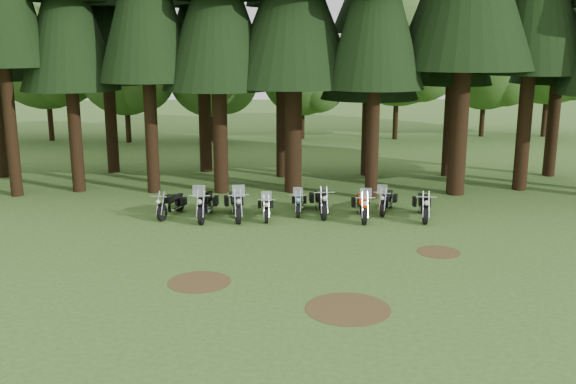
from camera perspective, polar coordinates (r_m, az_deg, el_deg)
name	(u,v)px	position (r m, az deg, el deg)	size (l,w,h in m)	color
ground	(301,258)	(20.34, 1.20, -5.91)	(120.00, 120.00, 0.00)	#3B6625
pine_back_4	(371,10)	(32.90, 7.43, 15.77)	(4.94, 4.94, 13.78)	black
decid_1	(49,56)	(47.44, -20.46, 11.27)	(7.91, 7.69, 9.88)	black
decid_2	(129,69)	(45.04, -13.97, 10.53)	(6.72, 6.53, 8.40)	black
decid_3	(215,76)	(44.56, -6.52, 10.23)	(6.12, 5.95, 7.65)	black
decid_4	(306,77)	(45.67, 1.63, 10.19)	(5.93, 5.76, 7.41)	black
decid_5	(404,50)	(45.88, 10.29, 12.33)	(8.45, 8.21, 10.56)	black
decid_6	(491,64)	(48.88, 17.61, 10.76)	(7.06, 6.86, 8.82)	black
decid_7	(557,50)	(50.38, 22.82, 11.58)	(8.44, 8.20, 10.55)	black
dirt_patch_0	(199,282)	(18.55, -7.88, -7.92)	(1.80, 1.80, 0.01)	#4C3D1E
dirt_patch_1	(439,252)	(21.50, 13.25, -5.20)	(1.40, 1.40, 0.01)	#4C3D1E
dirt_patch_2	(348,309)	(16.70, 5.36, -10.28)	(2.20, 2.20, 0.01)	#4C3D1E
motorcycle_0	(171,205)	(25.53, -10.35, -1.16)	(0.81, 2.06, 0.87)	black
motorcycle_1	(205,205)	(24.96, -7.35, -1.18)	(0.56, 2.52, 1.58)	black
motorcycle_2	(236,205)	(24.90, -4.68, -1.15)	(0.70, 2.51, 1.58)	black
motorcycle_3	(266,207)	(24.82, -1.98, -1.38)	(0.39, 2.06, 1.29)	black
motorcycle_4	(299,203)	(25.58, 0.97, -0.96)	(0.44, 2.02, 1.27)	black
motorcycle_5	(321,202)	(25.38, 2.92, -0.90)	(0.39, 2.43, 0.99)	black
motorcycle_6	(362,207)	(24.86, 6.59, -1.30)	(0.44, 2.33, 1.47)	black
motorcycle_7	(386,201)	(26.03, 8.75, -0.81)	(1.00, 2.07, 1.34)	black
motorcycle_8	(423,206)	(25.33, 11.91, -1.25)	(0.45, 2.32, 0.95)	black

